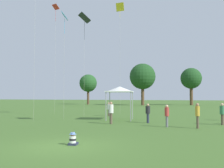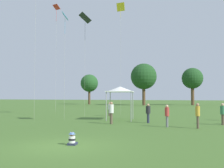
% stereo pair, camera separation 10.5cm
% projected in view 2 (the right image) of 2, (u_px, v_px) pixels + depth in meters
% --- Properties ---
extents(ground_plane, '(300.00, 300.00, 0.00)m').
position_uv_depth(ground_plane, '(62.00, 146.00, 11.57)').
color(ground_plane, '#426628').
extents(seated_toddler, '(0.44, 0.51, 0.58)m').
position_uv_depth(seated_toddler, '(72.00, 140.00, 11.87)').
color(seated_toddler, '#282D47').
rests_on(seated_toddler, ground).
extents(person_standing_0, '(0.36, 0.36, 1.60)m').
position_uv_depth(person_standing_0, '(167.00, 114.00, 18.82)').
color(person_standing_0, slate).
rests_on(person_standing_0, ground).
extents(person_standing_1, '(0.50, 0.50, 1.78)m').
position_uv_depth(person_standing_1, '(111.00, 111.00, 21.02)').
color(person_standing_1, brown).
rests_on(person_standing_1, ground).
extents(person_standing_3, '(0.44, 0.44, 1.52)m').
position_uv_depth(person_standing_3, '(109.00, 108.00, 29.38)').
color(person_standing_3, brown).
rests_on(person_standing_3, ground).
extents(person_standing_4, '(0.47, 0.47, 1.68)m').
position_uv_depth(person_standing_4, '(223.00, 112.00, 20.19)').
color(person_standing_4, brown).
rests_on(person_standing_4, ground).
extents(person_standing_5, '(0.41, 0.41, 1.74)m').
position_uv_depth(person_standing_5, '(198.00, 113.00, 17.99)').
color(person_standing_5, brown).
rests_on(person_standing_5, ground).
extents(person_standing_7, '(0.52, 0.52, 1.60)m').
position_uv_depth(person_standing_7, '(148.00, 112.00, 21.73)').
color(person_standing_7, '#282D42').
rests_on(person_standing_7, ground).
extents(canopy_tent, '(2.87, 2.87, 3.13)m').
position_uv_depth(canopy_tent, '(120.00, 90.00, 24.46)').
color(canopy_tent, white).
rests_on(canopy_tent, ground).
extents(kite_0, '(1.78, 1.79, 11.53)m').
position_uv_depth(kite_0, '(85.00, 20.00, 29.57)').
color(kite_0, '#1E2328').
rests_on(kite_0, ground).
extents(kite_2, '(1.04, 0.35, 13.81)m').
position_uv_depth(kite_2, '(121.00, 11.00, 32.47)').
color(kite_2, yellow).
rests_on(kite_2, ground).
extents(kite_4, '(0.87, 1.06, 10.52)m').
position_uv_depth(kite_4, '(65.00, 20.00, 25.84)').
color(kite_4, '#339EDB').
rests_on(kite_4, ground).
extents(kite_7, '(0.96, 0.85, 14.08)m').
position_uv_depth(kite_7, '(56.00, 13.00, 33.95)').
color(kite_7, red).
rests_on(kite_7, ground).
extents(distant_tree_0, '(5.34, 5.34, 9.53)m').
position_uv_depth(distant_tree_0, '(192.00, 79.00, 66.94)').
color(distant_tree_0, brown).
rests_on(distant_tree_0, ground).
extents(distant_tree_1, '(4.88, 4.88, 8.37)m').
position_uv_depth(distant_tree_1, '(89.00, 83.00, 73.07)').
color(distant_tree_1, brown).
rests_on(distant_tree_1, ground).
extents(distant_tree_2, '(6.49, 6.49, 10.48)m').
position_uv_depth(distant_tree_2, '(144.00, 77.00, 65.62)').
color(distant_tree_2, brown).
rests_on(distant_tree_2, ground).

